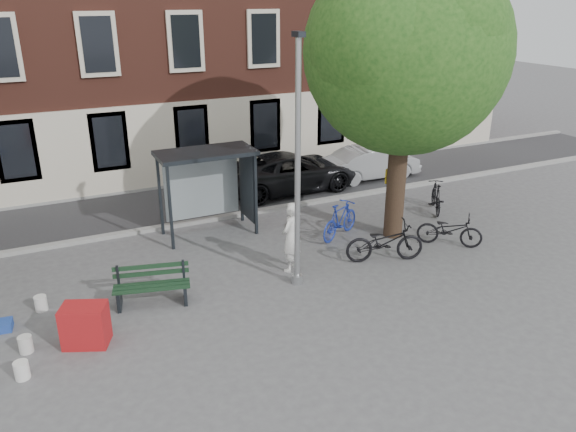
% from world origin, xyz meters
% --- Properties ---
extents(ground, '(90.00, 90.00, 0.00)m').
position_xyz_m(ground, '(0.00, 0.00, 0.00)').
color(ground, '#4C4C4F').
rests_on(ground, ground).
extents(road, '(40.00, 4.00, 0.01)m').
position_xyz_m(road, '(0.00, 7.00, 0.01)').
color(road, '#28282B').
rests_on(road, ground).
extents(curb_near, '(40.00, 0.25, 0.12)m').
position_xyz_m(curb_near, '(0.00, 5.00, 0.06)').
color(curb_near, gray).
rests_on(curb_near, ground).
extents(curb_far, '(40.00, 0.25, 0.12)m').
position_xyz_m(curb_far, '(0.00, 9.00, 0.06)').
color(curb_far, gray).
rests_on(curb_far, ground).
extents(lamppost, '(0.28, 0.35, 6.11)m').
position_xyz_m(lamppost, '(0.00, 0.00, 2.78)').
color(lamppost, '#9EA0A3').
rests_on(lamppost, ground).
extents(tree_right, '(5.76, 5.60, 8.20)m').
position_xyz_m(tree_right, '(4.01, 1.38, 5.62)').
color(tree_right, black).
rests_on(tree_right, ground).
extents(bus_shelter, '(2.85, 1.45, 2.62)m').
position_xyz_m(bus_shelter, '(-0.61, 4.11, 1.92)').
color(bus_shelter, '#1E2328').
rests_on(bus_shelter, ground).
extents(painter, '(0.83, 0.78, 1.90)m').
position_xyz_m(painter, '(0.19, 0.76, 0.95)').
color(painter, silver).
rests_on(painter, ground).
extents(bench, '(1.85, 0.97, 0.91)m').
position_xyz_m(bench, '(-3.52, 0.60, 0.42)').
color(bench, '#1E2328').
rests_on(bench, ground).
extents(bike_a, '(2.27, 1.38, 1.13)m').
position_xyz_m(bike_a, '(2.74, 0.14, 0.56)').
color(bike_a, black).
rests_on(bike_a, ground).
extents(bike_b, '(1.86, 1.32, 1.10)m').
position_xyz_m(bike_b, '(2.48, 2.09, 0.55)').
color(bike_b, '#1B2E96').
rests_on(bike_b, ground).
extents(bike_c, '(1.81, 1.72, 0.97)m').
position_xyz_m(bike_c, '(5.04, 0.19, 0.49)').
color(bike_c, black).
rests_on(bike_c, ground).
extents(bike_d, '(1.29, 1.71, 1.03)m').
position_xyz_m(bike_d, '(6.50, 2.57, 0.51)').
color(bike_d, black).
rests_on(bike_d, ground).
extents(car_dark, '(5.12, 2.42, 1.41)m').
position_xyz_m(car_dark, '(3.05, 6.72, 0.71)').
color(car_dark, black).
rests_on(car_dark, ground).
extents(car_silver, '(3.91, 1.39, 1.29)m').
position_xyz_m(car_silver, '(6.59, 6.62, 0.64)').
color(car_silver, '#9C9FA4').
rests_on(car_silver, ground).
extents(red_stand, '(1.06, 0.91, 0.90)m').
position_xyz_m(red_stand, '(-5.15, -0.49, 0.45)').
color(red_stand, '#A21518').
rests_on(red_stand, ground).
extents(bucket_a, '(0.32, 0.32, 0.36)m').
position_xyz_m(bucket_a, '(-5.94, 1.39, 0.18)').
color(bucket_a, silver).
rests_on(bucket_a, ground).
extents(bucket_b, '(0.33, 0.33, 0.36)m').
position_xyz_m(bucket_b, '(-6.42, -1.15, 0.18)').
color(bucket_b, silver).
rests_on(bucket_b, ground).
extents(bucket_c, '(0.31, 0.31, 0.36)m').
position_xyz_m(bucket_c, '(-6.32, -0.25, 0.18)').
color(bucket_c, silver).
rests_on(bucket_c, ground).
extents(notice_sign, '(0.34, 0.13, 2.01)m').
position_xyz_m(notice_sign, '(4.03, 1.91, 1.48)').
color(notice_sign, '#9EA0A3').
rests_on(notice_sign, ground).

